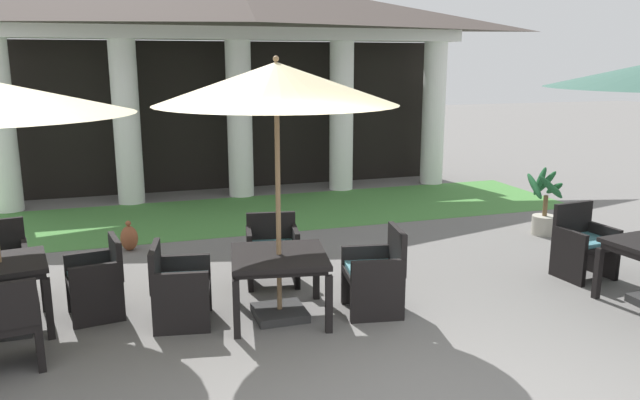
{
  "coord_description": "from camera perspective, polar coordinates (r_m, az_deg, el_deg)",
  "views": [
    {
      "loc": [
        -2.27,
        -3.82,
        2.69
      ],
      "look_at": [
        -0.17,
        2.7,
        1.14
      ],
      "focal_mm": 34.94,
      "sensor_mm": 36.0,
      "label": 1
    }
  ],
  "objects": [
    {
      "name": "patio_chair_mid_left_north",
      "position": [
        7.88,
        -27.08,
        -5.4
      ],
      "size": [
        0.62,
        0.61,
        0.92
      ],
      "rotation": [
        0.0,
        0.0,
        -2.98
      ],
      "color": "black",
      "rests_on": "ground"
    },
    {
      "name": "patio_chair_mid_right_west",
      "position": [
        6.64,
        -12.84,
        -7.74
      ],
      "size": [
        0.67,
        0.72,
        0.85
      ],
      "rotation": [
        0.0,
        0.0,
        -1.74
      ],
      "color": "black",
      "rests_on": "ground"
    },
    {
      "name": "terracotta_urn",
      "position": [
        9.36,
        -17.08,
        -3.33
      ],
      "size": [
        0.25,
        0.25,
        0.44
      ],
      "color": "brown",
      "rests_on": "ground"
    },
    {
      "name": "patio_table_mid_right",
      "position": [
        6.57,
        -3.77,
        -5.69
      ],
      "size": [
        1.14,
        1.14,
        0.7
      ],
      "rotation": [
        0.0,
        0.0,
        -0.17
      ],
      "color": "black",
      "rests_on": "ground"
    },
    {
      "name": "patio_chair_mid_left_east",
      "position": [
        7.07,
        -19.72,
        -6.95
      ],
      "size": [
        0.61,
        0.64,
        0.85
      ],
      "rotation": [
        0.0,
        0.0,
        -4.55
      ],
      "color": "black",
      "rests_on": "ground"
    },
    {
      "name": "background_pavilion",
      "position": [
        12.54,
        -7.7,
        14.85
      ],
      "size": [
        9.73,
        2.48,
        4.23
      ],
      "color": "white",
      "rests_on": "ground"
    },
    {
      "name": "lawn_strip",
      "position": [
        11.21,
        -5.68,
        -1.17
      ],
      "size": [
        11.53,
        2.79,
        0.01
      ],
      "primitive_type": "cube",
      "color": "#47843D",
      "rests_on": "ground"
    },
    {
      "name": "potted_palm_right_edge",
      "position": [
        10.32,
        19.88,
        -0.82
      ],
      "size": [
        0.53,
        0.56,
        1.07
      ],
      "color": "#B2AD9E",
      "rests_on": "ground"
    },
    {
      "name": "patio_chair_near_foreground_north",
      "position": [
        8.49,
        22.97,
        -3.74
      ],
      "size": [
        0.67,
        0.61,
        0.92
      ],
      "rotation": [
        0.0,
        0.0,
        -3.04
      ],
      "color": "black",
      "rests_on": "ground"
    },
    {
      "name": "patio_chair_mid_right_east",
      "position": [
        6.78,
        5.14,
        -6.77
      ],
      "size": [
        0.67,
        0.68,
        0.93
      ],
      "rotation": [
        0.0,
        0.0,
        1.4
      ],
      "color": "black",
      "rests_on": "ground"
    },
    {
      "name": "patio_chair_mid_right_north",
      "position": [
        7.61,
        -4.38,
        -4.6
      ],
      "size": [
        0.69,
        0.59,
        0.85
      ],
      "rotation": [
        0.0,
        0.0,
        -3.31
      ],
      "color": "black",
      "rests_on": "ground"
    },
    {
      "name": "patio_table_mid_left",
      "position": [
        6.96,
        -27.2,
        -5.91
      ],
      "size": [
        0.97,
        0.97,
        0.73
      ],
      "rotation": [
        0.0,
        0.0,
        0.16
      ],
      "color": "black",
      "rests_on": "ground"
    },
    {
      "name": "patio_chair_mid_left_south",
      "position": [
        6.19,
        -26.96,
        -10.27
      ],
      "size": [
        0.66,
        0.58,
        0.87
      ],
      "rotation": [
        0.0,
        0.0,
        0.16
      ],
      "color": "black",
      "rests_on": "ground"
    },
    {
      "name": "patio_umbrella_mid_right",
      "position": [
        6.23,
        -4.02,
        10.34
      ],
      "size": [
        2.43,
        2.43,
        2.72
      ],
      "color": "#2D2D2D",
      "rests_on": "ground"
    }
  ]
}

